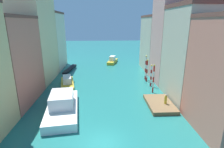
{
  "coord_description": "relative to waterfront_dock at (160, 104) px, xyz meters",
  "views": [
    {
      "loc": [
        0.13,
        -15.24,
        11.72
      ],
      "look_at": [
        1.92,
        19.32,
        1.5
      ],
      "focal_mm": 28.34,
      "sensor_mm": 36.0,
      "label": 1
    }
  ],
  "objects": [
    {
      "name": "mooring_pole_1",
      "position": [
        0.79,
        8.12,
        1.89
      ],
      "size": [
        0.34,
        0.34,
        4.19
      ],
      "color": "red",
      "rests_on": "ground"
    },
    {
      "name": "waterfront_dock",
      "position": [
        0.0,
        0.0,
        0.0
      ],
      "size": [
        3.55,
        6.0,
        0.52
      ],
      "color": "brown",
      "rests_on": "ground"
    },
    {
      "name": "person_on_dock",
      "position": [
        0.65,
        -0.46,
        0.92
      ],
      "size": [
        0.36,
        0.36,
        1.42
      ],
      "color": "gold",
      "rests_on": "waterfront_dock"
    },
    {
      "name": "building_right_1",
      "position": [
        5.09,
        2.58,
        6.9
      ],
      "size": [
        6.15,
        9.4,
        14.3
      ],
      "color": "#BCB299",
      "rests_on": "ground"
    },
    {
      "name": "building_right_2",
      "position": [
        5.09,
        11.0,
        10.01
      ],
      "size": [
        6.15,
        7.44,
        20.52
      ],
      "color": "tan",
      "rests_on": "ground"
    },
    {
      "name": "vaporetto_white",
      "position": [
        -13.67,
        -1.29,
        0.73
      ],
      "size": [
        5.16,
        10.44,
        2.75
      ],
      "color": "white",
      "rests_on": "ground"
    },
    {
      "name": "mooring_pole_0",
      "position": [
        0.33,
        5.0,
        2.26
      ],
      "size": [
        0.28,
        0.28,
        4.96
      ],
      "color": "red",
      "rests_on": "ground"
    },
    {
      "name": "motorboat_1",
      "position": [
        -15.03,
        9.17,
        0.4
      ],
      "size": [
        3.61,
        7.25,
        1.84
      ],
      "color": "gold",
      "rests_on": "ground"
    },
    {
      "name": "building_left_1",
      "position": [
        -21.65,
        2.5,
        6.06
      ],
      "size": [
        6.15,
        10.17,
        12.64
      ],
      "color": "#C6705B",
      "rests_on": "ground"
    },
    {
      "name": "building_left_3",
      "position": [
        -21.65,
        23.6,
        6.83
      ],
      "size": [
        6.15,
        9.78,
        14.16
      ],
      "color": "beige",
      "rests_on": "ground"
    },
    {
      "name": "motorboat_0",
      "position": [
        -5.37,
        28.14,
        0.49
      ],
      "size": [
        3.55,
        6.72,
        2.09
      ],
      "color": "gold",
      "rests_on": "ground"
    },
    {
      "name": "ground_plane",
      "position": [
        -8.28,
        16.71,
        -0.26
      ],
      "size": [
        154.0,
        154.0,
        0.0
      ],
      "primitive_type": "plane",
      "color": "#1E6B66"
    },
    {
      "name": "building_left_2",
      "position": [
        -21.65,
        13.17,
        9.11
      ],
      "size": [
        6.15,
        11.21,
        18.72
      ],
      "color": "beige",
      "rests_on": "ground"
    },
    {
      "name": "mooring_pole_2",
      "position": [
        0.67,
        10.96,
        2.09
      ],
      "size": [
        0.37,
        0.37,
        4.6
      ],
      "color": "red",
      "rests_on": "ground"
    },
    {
      "name": "mooring_pole_3",
      "position": [
        0.72,
        12.23,
        2.36
      ],
      "size": [
        0.32,
        0.32,
        5.15
      ],
      "color": "red",
      "rests_on": "ground"
    },
    {
      "name": "gondola_black",
      "position": [
        -16.59,
        20.85,
        -0.01
      ],
      "size": [
        2.09,
        8.49,
        0.5
      ],
      "color": "black",
      "rests_on": "ground"
    },
    {
      "name": "building_right_3",
      "position": [
        5.09,
        20.14,
        6.38
      ],
      "size": [
        6.15,
        10.88,
        13.27
      ],
      "color": "#BCB299",
      "rests_on": "ground"
    }
  ]
}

